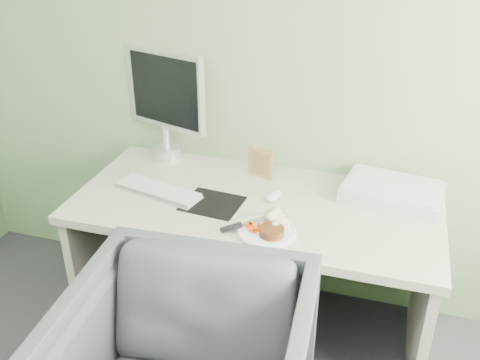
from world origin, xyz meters
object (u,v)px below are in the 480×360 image
(plate, at_px, (267,232))
(scanner, at_px, (392,193))
(desk, at_px, (255,236))
(monitor, at_px, (165,99))

(plate, relative_size, scanner, 0.56)
(scanner, bearing_deg, desk, -151.81)
(desk, bearing_deg, scanner, 18.73)
(scanner, height_order, monitor, monitor)
(plate, xyz_separation_m, monitor, (-0.66, 0.54, 0.31))
(desk, xyz_separation_m, plate, (0.11, -0.23, 0.19))
(scanner, bearing_deg, plate, -128.31)
(plate, height_order, scanner, scanner)
(desk, relative_size, scanner, 3.83)
(desk, relative_size, plate, 6.78)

